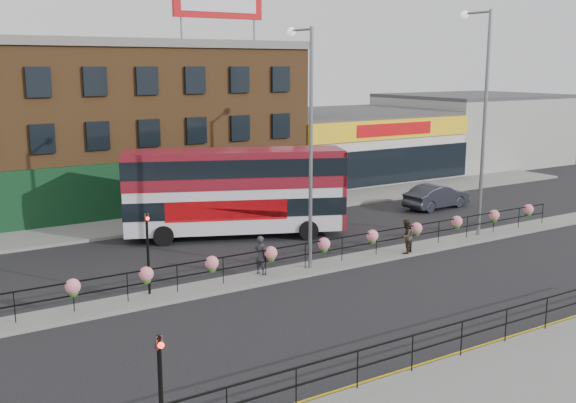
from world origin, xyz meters
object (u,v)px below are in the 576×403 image
pedestrian_a (261,255)px  car (437,196)px  double_decker_bus (236,184)px  pedestrian_b (406,236)px  lamp_column_west (307,128)px  lamp_column_east (481,104)px

pedestrian_a → car: bearing=-90.5°
double_decker_bus → pedestrian_a: size_ratio=6.86×
pedestrian_b → lamp_column_west: bearing=-32.2°
pedestrian_a → lamp_column_west: 5.75m
car → lamp_column_east: (-3.40, -6.24, 6.18)m
car → pedestrian_b: size_ratio=2.89×
lamp_column_west → double_decker_bus: bearing=89.2°
pedestrian_a → lamp_column_west: (2.30, -0.08, 5.27)m
pedestrian_a → lamp_column_west: lamp_column_west is taller
double_decker_bus → pedestrian_b: (5.02, -7.56, -1.85)m
double_decker_bus → lamp_column_east: bearing=-31.9°
lamp_column_east → lamp_column_west: bearing=-178.9°
pedestrian_b → lamp_column_east: bearing=165.4°
double_decker_bus → lamp_column_east: (10.66, -6.63, 4.12)m
double_decker_bus → car: bearing=-1.6°
double_decker_bus → pedestrian_b: 9.26m
car → pedestrian_a: (-16.45, -6.36, 0.23)m
double_decker_bus → car: size_ratio=2.42×
pedestrian_a → lamp_column_east: size_ratio=0.15×
lamp_column_west → lamp_column_east: lamp_column_east is taller
lamp_column_east → double_decker_bus: bearing=148.1°
lamp_column_west → car: bearing=24.5°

